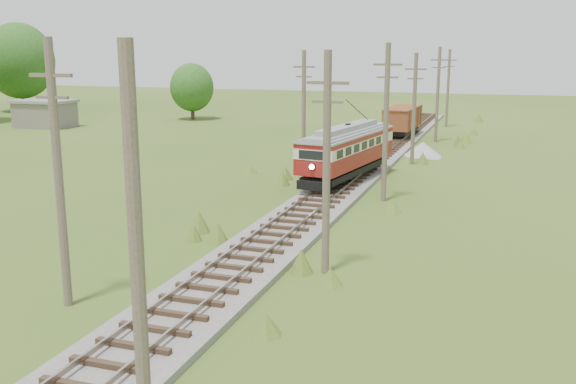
% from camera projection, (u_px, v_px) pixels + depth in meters
% --- Properties ---
extents(railbed_main, '(3.60, 96.00, 0.57)m').
position_uv_depth(railbed_main, '(342.00, 184.00, 41.05)').
color(railbed_main, '#605B54').
rests_on(railbed_main, ground).
extents(streetcar, '(4.14, 11.04, 4.99)m').
position_uv_depth(streetcar, '(348.00, 148.00, 41.69)').
color(streetcar, black).
rests_on(streetcar, ground).
extents(gondola, '(2.86, 7.83, 2.57)m').
position_uv_depth(gondola, '(403.00, 119.00, 63.18)').
color(gondola, black).
rests_on(gondola, ground).
extents(gravel_pile, '(3.19, 3.39, 1.16)m').
position_uv_depth(gravel_pile, '(424.00, 150.00, 53.05)').
color(gravel_pile, gray).
rests_on(gravel_pile, ground).
extents(utility_pole_r_1, '(0.30, 0.30, 8.80)m').
position_uv_depth(utility_pole_r_1, '(138.00, 272.00, 12.36)').
color(utility_pole_r_1, brown).
rests_on(utility_pole_r_1, ground).
extents(utility_pole_r_2, '(1.60, 0.30, 8.60)m').
position_uv_depth(utility_pole_r_2, '(327.00, 162.00, 24.31)').
color(utility_pole_r_2, brown).
rests_on(utility_pole_r_2, ground).
extents(utility_pole_r_3, '(1.60, 0.30, 9.00)m').
position_uv_depth(utility_pole_r_3, '(386.00, 122.00, 36.32)').
color(utility_pole_r_3, brown).
rests_on(utility_pole_r_3, ground).
extents(utility_pole_r_4, '(1.60, 0.30, 8.40)m').
position_uv_depth(utility_pole_r_4, '(414.00, 108.00, 48.46)').
color(utility_pole_r_4, brown).
rests_on(utility_pole_r_4, ground).
extents(utility_pole_r_5, '(1.60, 0.30, 8.90)m').
position_uv_depth(utility_pole_r_5, '(438.00, 94.00, 60.30)').
color(utility_pole_r_5, brown).
rests_on(utility_pole_r_5, ground).
extents(utility_pole_r_6, '(1.60, 0.30, 8.70)m').
position_uv_depth(utility_pole_r_6, '(448.00, 87.00, 72.40)').
color(utility_pole_r_6, brown).
rests_on(utility_pole_r_6, ground).
extents(utility_pole_l_a, '(1.60, 0.30, 9.00)m').
position_uv_depth(utility_pole_l_a, '(58.00, 173.00, 21.08)').
color(utility_pole_l_a, brown).
rests_on(utility_pole_l_a, ground).
extents(utility_pole_l_b, '(1.60, 0.30, 8.60)m').
position_uv_depth(utility_pole_l_b, '(304.00, 108.00, 47.10)').
color(utility_pole_l_b, brown).
rests_on(utility_pole_l_b, ground).
extents(tree_left_5, '(9.66, 9.66, 12.44)m').
position_uv_depth(tree_left_5, '(19.00, 61.00, 90.43)').
color(tree_left_5, '#38281C').
rests_on(tree_left_5, ground).
extents(tree_mid_a, '(5.46, 5.46, 7.03)m').
position_uv_depth(tree_mid_a, '(192.00, 87.00, 80.45)').
color(tree_mid_a, '#38281C').
rests_on(tree_mid_a, ground).
extents(shed, '(6.40, 4.40, 3.10)m').
position_uv_depth(shed, '(45.00, 113.00, 72.74)').
color(shed, slate).
rests_on(shed, ground).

